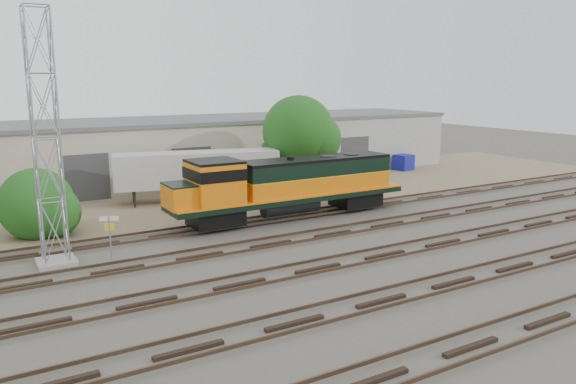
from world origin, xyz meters
TOP-DOWN VIEW (x-y plane):
  - ground at (0.00, 0.00)m, footprint 140.00×140.00m
  - dirt_strip at (0.00, 15.00)m, footprint 80.00×16.00m
  - tracks at (0.00, -3.00)m, footprint 80.00×20.40m
  - warehouse at (0.04, 22.98)m, footprint 58.40×10.40m
  - locomotive at (3.63, 6.00)m, footprint 15.89×2.79m
  - signal_tower at (-10.25, 4.13)m, footprint 1.74×1.74m
  - sign_post at (-7.84, 3.39)m, footprint 0.86×0.37m
  - semi_trailer at (1.11, 13.80)m, footprint 11.82×4.94m
  - dumpster_blue at (23.17, 16.93)m, footprint 1.85×1.77m
  - dumpster_red at (17.40, 17.67)m, footprint 1.65×1.56m
  - tree_mid at (-10.10, 9.65)m, footprint 4.29×4.09m
  - tree_east at (9.22, 13.03)m, footprint 5.80×5.53m

SIDE VIEW (x-z plane):
  - ground at x=0.00m, z-range 0.00..0.00m
  - dirt_strip at x=0.00m, z-range 0.00..0.02m
  - tracks at x=0.00m, z-range -0.06..0.22m
  - dumpster_red at x=17.40m, z-range 0.00..1.40m
  - dumpster_blue at x=23.17m, z-range 0.00..1.50m
  - sign_post at x=-7.84m, z-range 0.44..2.66m
  - tree_mid at x=-10.10m, z-range -0.35..3.74m
  - locomotive at x=3.63m, z-range 0.30..4.12m
  - semi_trailer at x=1.11m, z-range 0.46..4.03m
  - warehouse at x=0.04m, z-range 0.00..5.30m
  - tree_east at x=9.22m, z-range 0.82..8.28m
  - signal_tower at x=-10.25m, z-range -0.15..11.66m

